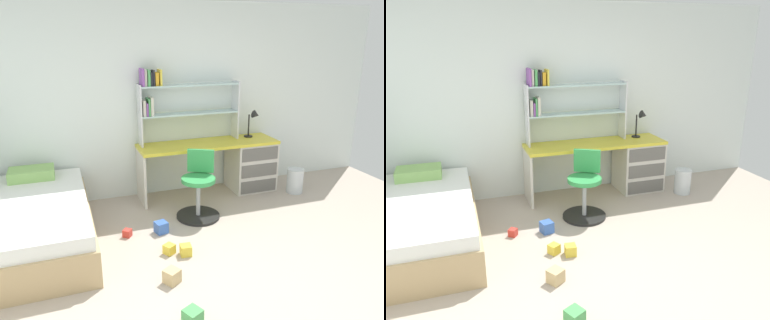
# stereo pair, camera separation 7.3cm
# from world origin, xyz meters

# --- Properties ---
(ground_plane) EXTENTS (5.97, 6.12, 0.02)m
(ground_plane) POSITION_xyz_m (0.00, 0.00, -0.01)
(ground_plane) COLOR #B2A393
(room_shell) EXTENTS (5.97, 6.12, 2.51)m
(room_shell) POSITION_xyz_m (-1.27, 1.28, 1.25)
(room_shell) COLOR silver
(room_shell) RESTS_ON ground_plane
(desk) EXTENTS (1.88, 0.53, 0.73)m
(desk) POSITION_xyz_m (0.81, 2.27, 0.40)
(desk) COLOR gold
(desk) RESTS_ON ground_plane
(bookshelf_hutch) EXTENTS (1.35, 0.22, 0.97)m
(bookshelf_hutch) POSITION_xyz_m (-0.08, 2.42, 1.30)
(bookshelf_hutch) COLOR silver
(bookshelf_hutch) RESTS_ON desk
(desk_lamp) EXTENTS (0.20, 0.17, 0.38)m
(desk_lamp) POSITION_xyz_m (1.02, 2.34, 0.98)
(desk_lamp) COLOR black
(desk_lamp) RESTS_ON desk
(swivel_chair) EXTENTS (0.52, 0.52, 0.79)m
(swivel_chair) POSITION_xyz_m (-0.05, 1.66, 0.31)
(swivel_chair) COLOR black
(swivel_chair) RESTS_ON ground_plane
(bed_platform) EXTENTS (1.16, 1.92, 0.61)m
(bed_platform) POSITION_xyz_m (-1.89, 1.59, 0.25)
(bed_platform) COLOR tan
(bed_platform) RESTS_ON ground_plane
(waste_bin) EXTENTS (0.22, 0.22, 0.34)m
(waste_bin) POSITION_xyz_m (1.47, 1.91, 0.17)
(waste_bin) COLOR silver
(waste_bin) RESTS_ON ground_plane
(toy_block_green_0) EXTENTS (0.16, 0.16, 0.12)m
(toy_block_green_0) POSITION_xyz_m (-0.73, -0.05, 0.06)
(toy_block_green_0) COLOR #479E51
(toy_block_green_0) RESTS_ON ground_plane
(toy_block_blue_1) EXTENTS (0.15, 0.15, 0.13)m
(toy_block_blue_1) POSITION_xyz_m (-0.58, 1.41, 0.06)
(toy_block_blue_1) COLOR #3860B7
(toy_block_blue_1) RESTS_ON ground_plane
(toy_block_yellow_2) EXTENTS (0.12, 0.12, 0.11)m
(toy_block_yellow_2) POSITION_xyz_m (-0.47, 0.88, 0.05)
(toy_block_yellow_2) COLOR gold
(toy_block_yellow_2) RESTS_ON ground_plane
(toy_block_red_3) EXTENTS (0.12, 0.12, 0.08)m
(toy_block_red_3) POSITION_xyz_m (-0.95, 1.44, 0.04)
(toy_block_red_3) COLOR red
(toy_block_red_3) RESTS_ON ground_plane
(toy_block_natural_4) EXTENTS (0.17, 0.17, 0.12)m
(toy_block_natural_4) POSITION_xyz_m (-0.73, 0.50, 0.06)
(toy_block_natural_4) COLOR tan
(toy_block_natural_4) RESTS_ON ground_plane
(toy_block_yellow_5) EXTENTS (0.13, 0.13, 0.10)m
(toy_block_yellow_5) POSITION_xyz_m (-0.62, 0.96, 0.05)
(toy_block_yellow_5) COLOR gold
(toy_block_yellow_5) RESTS_ON ground_plane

